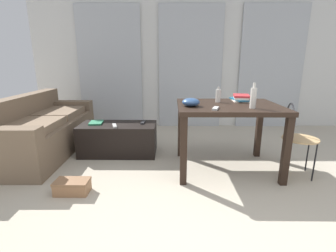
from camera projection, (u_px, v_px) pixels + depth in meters
ground_plane at (201, 168)px, 3.01m from camera, size 8.36×8.36×0.00m
wall_back at (190, 62)px, 4.76m from camera, size 6.06×0.10×2.53m
curtains at (190, 68)px, 4.71m from camera, size 4.31×0.03×2.29m
couch at (42, 131)px, 3.48m from camera, size 0.84×2.01×0.81m
coffee_table at (118, 139)px, 3.45m from camera, size 1.05×0.51×0.43m
craft_table at (228, 114)px, 2.84m from camera, size 1.16×0.92×0.79m
wire_chair at (295, 132)px, 2.73m from camera, size 0.39×0.41×0.83m
bottle_near at (218, 96)px, 2.96m from camera, size 0.06×0.06×0.19m
bottle_far at (253, 98)px, 2.56m from camera, size 0.06×0.06×0.27m
bowl at (191, 102)px, 2.69m from camera, size 0.20×0.20×0.09m
book_stack at (241, 98)px, 3.04m from camera, size 0.23×0.32×0.08m
tv_remote_on_table at (215, 108)px, 2.52m from camera, size 0.10×0.16×0.02m
tv_remote_primary at (115, 126)px, 3.26m from camera, size 0.10×0.19×0.02m
tv_remote_secondary at (143, 122)px, 3.45m from camera, size 0.06×0.17×0.02m
magazine at (96, 123)px, 3.43m from camera, size 0.20×0.27×0.02m
shoebox at (72, 187)px, 2.43m from camera, size 0.33×0.19×0.14m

